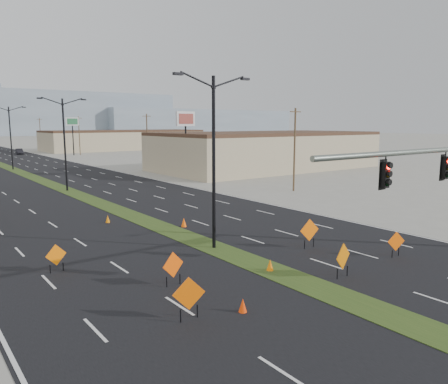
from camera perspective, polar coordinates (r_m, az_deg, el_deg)
ground at (r=18.40m, az=21.75°, el=-15.25°), size 600.00×600.00×0.00m
building_se_near at (r=72.42m, az=5.53°, el=5.25°), size 36.00×18.00×5.50m
building_se_far at (r=129.75m, az=-12.86°, el=6.56°), size 44.00×16.00×5.00m
mesa_center at (r=313.39m, az=-27.04°, el=9.18°), size 220.00×50.00×28.00m
mesa_east at (r=356.34m, az=-3.65°, el=9.17°), size 160.00×50.00×18.00m
streetlight_0 at (r=25.24m, az=-1.35°, el=4.56°), size 5.15×0.24×10.02m
streetlight_1 at (r=50.70m, az=-20.11°, el=6.21°), size 5.15×0.24×10.02m
streetlight_2 at (r=77.92m, az=-26.10°, el=6.61°), size 5.15×0.24×10.02m
utility_pole_0 at (r=48.22m, az=9.20°, el=5.64°), size 1.60×0.20×9.00m
utility_pole_1 at (r=76.79m, az=-10.00°, el=6.80°), size 1.60×0.20×9.00m
utility_pole_2 at (r=109.18m, az=-18.38°, el=7.07°), size 1.60×0.20×9.00m
utility_pole_3 at (r=142.80m, az=-22.87°, el=7.16°), size 1.60×0.20×9.00m
car_mid at (r=116.85m, az=-25.16°, el=4.81°), size 1.86×4.23×1.35m
construction_sign_0 at (r=16.81m, az=-4.62°, el=-13.26°), size 1.23×0.43×1.70m
construction_sign_1 at (r=23.42m, az=-21.09°, el=-7.81°), size 1.07×0.22×1.44m
construction_sign_2 at (r=20.24m, az=-6.66°, el=-9.59°), size 1.18×0.26×1.59m
construction_sign_3 at (r=21.81m, az=15.28°, el=-8.27°), size 1.27×0.29×1.71m
construction_sign_4 at (r=26.43m, az=11.10°, el=-5.02°), size 1.32×0.26×1.77m
construction_sign_5 at (r=26.11m, az=21.56°, el=-6.13°), size 1.03×0.41×1.44m
cone_0 at (r=17.69m, az=2.47°, el=-14.58°), size 0.46×0.46×0.58m
cone_1 at (r=22.31m, az=6.03°, el=-9.50°), size 0.43×0.43×0.61m
cone_2 at (r=31.48m, az=-5.27°, el=-3.98°), size 0.44×0.44×0.66m
cone_3 at (r=33.80m, az=-14.95°, el=-3.43°), size 0.39×0.39×0.57m
pole_sign_east_near at (r=60.04m, az=-5.05°, el=8.83°), size 2.94×0.55×8.97m
pole_sign_east_far at (r=108.27m, az=-19.20°, el=8.32°), size 2.87×1.01×8.79m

